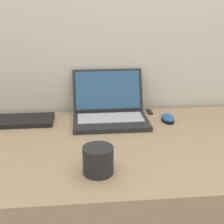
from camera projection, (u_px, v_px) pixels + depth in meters
desk at (138, 217)px, 1.32m from camera, size 1.41×0.74×0.70m
laptop at (110, 110)px, 1.40m from camera, size 0.33×0.30×0.20m
drink_cup at (98, 160)px, 0.97m from camera, size 0.10×0.10×0.09m
computer_mouse at (168, 118)px, 1.39m from camera, size 0.06×0.10×0.03m
external_keyboard at (4, 121)px, 1.37m from camera, size 0.43×0.14×0.02m
usb_stick at (150, 112)px, 1.50m from camera, size 0.02×0.06×0.01m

